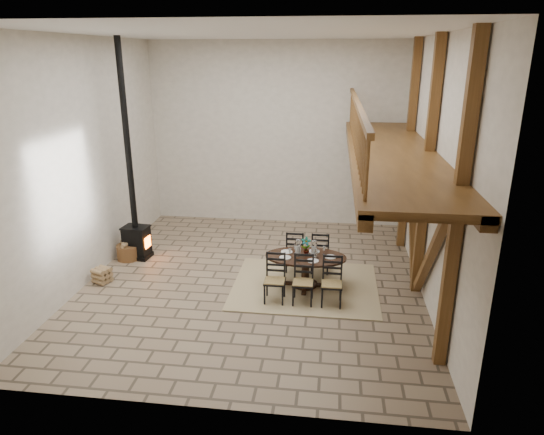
# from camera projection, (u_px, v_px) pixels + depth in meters

# --- Properties ---
(ground) EXTENTS (8.00, 8.00, 0.00)m
(ground) POSITION_uv_depth(u_px,v_px,m) (254.00, 280.00, 10.44)
(ground) COLOR #8E795E
(ground) RESTS_ON ground
(room_shell) EXTENTS (7.02, 8.02, 5.01)m
(room_shell) POSITION_uv_depth(u_px,v_px,m) (313.00, 142.00, 9.33)
(room_shell) COLOR silver
(room_shell) RESTS_ON ground
(rug) EXTENTS (3.00, 2.50, 0.02)m
(rug) POSITION_uv_depth(u_px,v_px,m) (305.00, 286.00, 10.18)
(rug) COLOR tan
(rug) RESTS_ON ground
(dining_table) EXTENTS (1.68, 1.86, 1.08)m
(dining_table) POSITION_uv_depth(u_px,v_px,m) (305.00, 271.00, 9.97)
(dining_table) COLOR black
(dining_table) RESTS_ON ground
(wood_stove) EXTENTS (0.65, 0.53, 5.00)m
(wood_stove) POSITION_uv_depth(u_px,v_px,m) (134.00, 212.00, 11.26)
(wood_stove) COLOR black
(wood_stove) RESTS_ON ground
(log_basket) EXTENTS (0.54, 0.54, 0.45)m
(log_basket) POSITION_uv_depth(u_px,v_px,m) (129.00, 251.00, 11.48)
(log_basket) COLOR brown
(log_basket) RESTS_ON ground
(log_stack) EXTENTS (0.42, 0.43, 0.33)m
(log_stack) POSITION_uv_depth(u_px,v_px,m) (102.00, 275.00, 10.30)
(log_stack) COLOR #A18A5A
(log_stack) RESTS_ON ground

